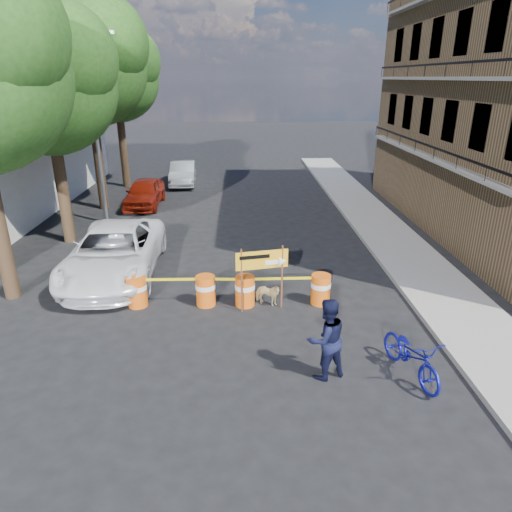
{
  "coord_description": "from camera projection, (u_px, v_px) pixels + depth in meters",
  "views": [
    {
      "loc": [
        0.12,
        -10.64,
        6.19
      ],
      "look_at": [
        0.54,
        1.8,
        1.3
      ],
      "focal_mm": 32.0,
      "sensor_mm": 36.0,
      "label": 1
    }
  ],
  "objects": [
    {
      "name": "detour_sign",
      "position": [
        269.0,
        264.0,
        12.56
      ],
      "size": [
        1.45,
        0.42,
        1.9
      ],
      "rotation": [
        0.0,
        0.0,
        0.2
      ],
      "color": "#592D19",
      "rests_on": "ground"
    },
    {
      "name": "sidewalk_east",
      "position": [
        396.0,
        244.0,
        17.91
      ],
      "size": [
        2.4,
        40.0,
        0.15
      ],
      "primitive_type": "cube",
      "color": "gray",
      "rests_on": "ground"
    },
    {
      "name": "barrel_far_left",
      "position": [
        137.0,
        291.0,
        13.08
      ],
      "size": [
        0.58,
        0.58,
        0.9
      ],
      "color": "#CE600C",
      "rests_on": "ground"
    },
    {
      "name": "tree_mid_a",
      "position": [
        47.0,
        83.0,
        16.26
      ],
      "size": [
        5.25,
        5.0,
        8.68
      ],
      "color": "#332316",
      "rests_on": "ground"
    },
    {
      "name": "sedan_red",
      "position": [
        145.0,
        193.0,
        23.27
      ],
      "size": [
        1.69,
        4.1,
        1.39
      ],
      "primitive_type": "imported",
      "rotation": [
        0.0,
        0.0,
        -0.01
      ],
      "color": "maroon",
      "rests_on": "ground"
    },
    {
      "name": "dog",
      "position": [
        267.0,
        294.0,
        13.17
      ],
      "size": [
        0.89,
        0.67,
        0.68
      ],
      "primitive_type": "imported",
      "rotation": [
        0.0,
        0.0,
        1.14
      ],
      "color": "tan",
      "rests_on": "ground"
    },
    {
      "name": "suv_white",
      "position": [
        114.0,
        252.0,
        14.98
      ],
      "size": [
        2.9,
        6.0,
        1.65
      ],
      "primitive_type": "imported",
      "rotation": [
        0.0,
        0.0,
        0.03
      ],
      "color": "white",
      "rests_on": "ground"
    },
    {
      "name": "bicycle",
      "position": [
        414.0,
        336.0,
        9.78
      ],
      "size": [
        0.96,
        1.22,
        2.03
      ],
      "primitive_type": "imported",
      "rotation": [
        0.0,
        0.0,
        0.26
      ],
      "color": "#121595",
      "rests_on": "ground"
    },
    {
      "name": "tree_mid_b",
      "position": [
        88.0,
        65.0,
        20.65
      ],
      "size": [
        5.67,
        5.4,
        9.62
      ],
      "color": "#332316",
      "rests_on": "ground"
    },
    {
      "name": "tree_far",
      "position": [
        117.0,
        77.0,
        25.49
      ],
      "size": [
        5.04,
        4.8,
        8.84
      ],
      "color": "#332316",
      "rests_on": "ground"
    },
    {
      "name": "ground",
      "position": [
        238.0,
        326.0,
        12.15
      ],
      "size": [
        120.0,
        120.0,
        0.0
      ],
      "primitive_type": "plane",
      "color": "black",
      "rests_on": "ground"
    },
    {
      "name": "sedan_silver",
      "position": [
        183.0,
        173.0,
        28.03
      ],
      "size": [
        1.71,
        4.27,
        1.38
      ],
      "primitive_type": "imported",
      "rotation": [
        0.0,
        0.0,
        0.06
      ],
      "color": "silver",
      "rests_on": "ground"
    },
    {
      "name": "pedestrian",
      "position": [
        326.0,
        339.0,
        9.8
      ],
      "size": [
        1.11,
        1.0,
        1.88
      ],
      "primitive_type": "imported",
      "rotation": [
        0.0,
        0.0,
        3.53
      ],
      "color": "black",
      "rests_on": "ground"
    },
    {
      "name": "barrel_mid_left",
      "position": [
        206.0,
        290.0,
        13.14
      ],
      "size": [
        0.58,
        0.58,
        0.9
      ],
      "color": "#CE600C",
      "rests_on": "ground"
    },
    {
      "name": "barrel_mid_right",
      "position": [
        245.0,
        290.0,
        13.12
      ],
      "size": [
        0.58,
        0.58,
        0.9
      ],
      "color": "#CE600C",
      "rests_on": "ground"
    },
    {
      "name": "streetlamp",
      "position": [
        96.0,
        123.0,
        19.21
      ],
      "size": [
        1.25,
        0.18,
        8.0
      ],
      "color": "gray",
      "rests_on": "ground"
    },
    {
      "name": "barrel_far_right",
      "position": [
        321.0,
        289.0,
        13.22
      ],
      "size": [
        0.58,
        0.58,
        0.9
      ],
      "color": "#CE600C",
      "rests_on": "ground"
    }
  ]
}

